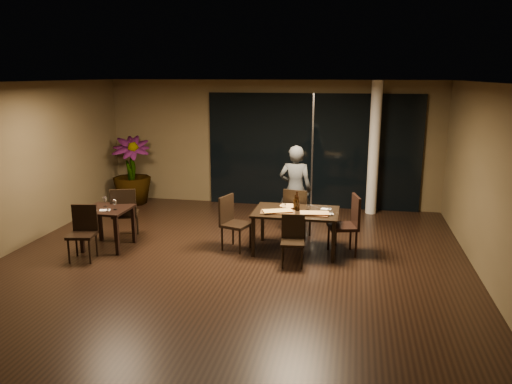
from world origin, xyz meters
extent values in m
plane|color=black|center=(0.00, 0.00, 0.00)|extent=(8.00, 8.00, 0.00)
cube|color=#4D4129|center=(0.00, 4.05, 1.50)|extent=(8.00, 0.10, 3.00)
cube|color=#4D4129|center=(0.00, -4.05, 1.50)|extent=(8.00, 0.10, 3.00)
cube|color=#4D4129|center=(-4.05, 0.00, 1.50)|extent=(0.10, 8.00, 3.00)
cube|color=#4D4129|center=(4.05, 0.00, 1.50)|extent=(0.10, 8.00, 3.00)
cube|color=white|center=(0.00, 0.00, 3.02)|extent=(8.00, 8.00, 0.04)
cube|color=black|center=(1.00, 3.96, 1.35)|extent=(5.00, 0.06, 2.70)
cylinder|color=silver|center=(2.40, 3.65, 1.50)|extent=(0.24, 0.24, 3.00)
cube|color=black|center=(1.00, 0.80, 0.73)|extent=(1.50, 1.00, 0.04)
cube|color=black|center=(0.31, 0.36, 0.35)|extent=(0.06, 0.06, 0.71)
cube|color=black|center=(1.69, 0.36, 0.35)|extent=(0.06, 0.06, 0.71)
cube|color=black|center=(0.31, 1.24, 0.35)|extent=(0.06, 0.06, 0.71)
cube|color=black|center=(1.69, 1.24, 0.35)|extent=(0.06, 0.06, 0.71)
cube|color=black|center=(-2.40, 0.30, 0.73)|extent=(0.80, 0.80, 0.04)
cube|color=black|center=(-2.74, -0.04, 0.35)|extent=(0.06, 0.06, 0.71)
cube|color=black|center=(-2.06, -0.04, 0.35)|extent=(0.06, 0.06, 0.71)
cube|color=black|center=(-2.74, 0.64, 0.35)|extent=(0.06, 0.06, 0.71)
cube|color=black|center=(-2.06, 0.64, 0.35)|extent=(0.06, 0.06, 0.71)
cube|color=black|center=(0.95, 1.54, 0.48)|extent=(0.54, 0.54, 0.05)
cylinder|color=black|center=(1.18, 1.69, 0.24)|extent=(0.04, 0.04, 0.48)
cylinder|color=black|center=(0.80, 1.76, 0.24)|extent=(0.04, 0.04, 0.48)
cylinder|color=black|center=(1.11, 1.32, 0.24)|extent=(0.04, 0.04, 0.48)
cylinder|color=black|center=(0.73, 1.39, 0.24)|extent=(0.04, 0.04, 0.48)
cube|color=black|center=(0.92, 1.33, 0.74)|extent=(0.47, 0.13, 0.53)
cube|color=black|center=(1.03, 0.08, 0.40)|extent=(0.42, 0.42, 0.04)
cylinder|color=black|center=(0.89, -0.09, 0.20)|extent=(0.03, 0.03, 0.40)
cylinder|color=black|center=(1.21, -0.06, 0.20)|extent=(0.03, 0.03, 0.40)
cylinder|color=black|center=(0.86, 0.22, 0.20)|extent=(0.03, 0.03, 0.40)
cylinder|color=black|center=(1.17, 0.25, 0.20)|extent=(0.03, 0.03, 0.40)
cube|color=black|center=(1.02, 0.26, 0.62)|extent=(0.39, 0.07, 0.44)
cube|color=black|center=(-0.07, 0.66, 0.47)|extent=(0.58, 0.58, 0.05)
cylinder|color=black|center=(0.05, 0.43, 0.23)|extent=(0.04, 0.04, 0.47)
cylinder|color=black|center=(0.16, 0.78, 0.23)|extent=(0.04, 0.04, 0.47)
cylinder|color=black|center=(-0.31, 0.54, 0.23)|extent=(0.04, 0.04, 0.47)
cylinder|color=black|center=(-0.19, 0.90, 0.23)|extent=(0.04, 0.04, 0.47)
cube|color=black|center=(-0.27, 0.73, 0.73)|extent=(0.18, 0.45, 0.52)
cube|color=black|center=(1.83, 0.81, 0.50)|extent=(0.60, 0.60, 0.06)
cylinder|color=black|center=(1.58, 0.96, 0.25)|extent=(0.04, 0.04, 0.50)
cylinder|color=black|center=(1.68, 0.57, 0.25)|extent=(0.04, 0.04, 0.50)
cylinder|color=black|center=(1.97, 1.05, 0.25)|extent=(0.04, 0.04, 0.50)
cylinder|color=black|center=(2.07, 0.66, 0.25)|extent=(0.04, 0.04, 0.50)
cube|color=black|center=(2.04, 0.87, 0.78)|extent=(0.16, 0.49, 0.56)
cube|color=black|center=(-2.33, 0.88, 0.49)|extent=(0.60, 0.60, 0.05)
cylinder|color=black|center=(-2.21, 1.12, 0.24)|extent=(0.04, 0.04, 0.49)
cylinder|color=black|center=(-2.57, 1.00, 0.24)|extent=(0.04, 0.04, 0.49)
cylinder|color=black|center=(-2.08, 0.75, 0.24)|extent=(0.04, 0.04, 0.49)
cylinder|color=black|center=(-2.45, 0.63, 0.24)|extent=(0.04, 0.04, 0.49)
cube|color=black|center=(-2.26, 0.67, 0.75)|extent=(0.46, 0.19, 0.54)
cube|color=black|center=(-2.53, -0.37, 0.44)|extent=(0.50, 0.50, 0.05)
cylinder|color=black|center=(-2.68, -0.58, 0.22)|extent=(0.04, 0.04, 0.44)
cylinder|color=black|center=(-2.33, -0.51, 0.22)|extent=(0.04, 0.04, 0.44)
cylinder|color=black|center=(-2.74, -0.23, 0.22)|extent=(0.04, 0.04, 0.44)
cylinder|color=black|center=(-2.39, -0.16, 0.22)|extent=(0.04, 0.04, 0.44)
cube|color=black|center=(-2.57, -0.18, 0.69)|extent=(0.43, 0.12, 0.49)
imported|color=#2F3234|center=(0.85, 1.89, 0.89)|extent=(0.61, 0.42, 1.77)
imported|color=#194D19|center=(-3.36, 3.40, 0.82)|extent=(1.19, 1.19, 1.65)
cube|color=#4A2F17|center=(0.69, 0.62, 0.76)|extent=(0.63, 0.35, 0.01)
cube|color=#432615|center=(1.34, 0.62, 0.76)|extent=(0.53, 0.31, 0.01)
cylinder|color=#AC2313|center=(0.82, 1.06, 0.76)|extent=(0.30, 0.30, 0.01)
cylinder|color=white|center=(0.76, 0.92, 0.80)|extent=(0.08, 0.08, 0.09)
cylinder|color=white|center=(1.21, 0.90, 0.80)|extent=(0.08, 0.08, 0.09)
cube|color=white|center=(1.57, 0.67, 0.76)|extent=(0.19, 0.13, 0.01)
cube|color=white|center=(1.52, 0.99, 0.76)|extent=(0.20, 0.14, 0.01)
cube|color=white|center=(-2.36, 0.14, 0.76)|extent=(0.21, 0.16, 0.01)
camera|label=1|loc=(1.97, -7.74, 3.13)|focal=35.00mm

